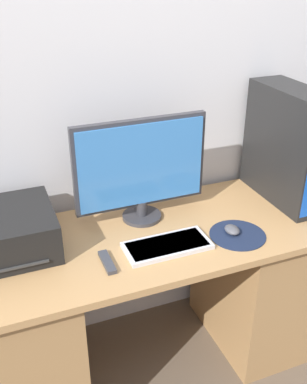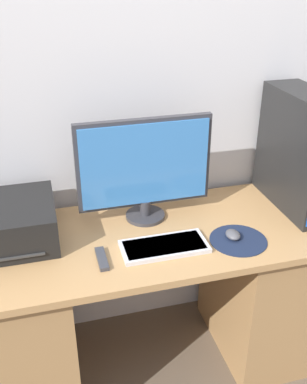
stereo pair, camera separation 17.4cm
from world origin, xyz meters
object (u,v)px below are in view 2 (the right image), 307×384
object	(u,v)px
monitor	(145,167)
mouse	(233,235)
keyboard	(164,246)
printer	(7,223)
remote_control	(102,259)
computer_tower	(301,152)

from	to	relation	value
monitor	mouse	size ratio (longest dim) A/B	7.67
monitor	mouse	world-z (taller)	monitor
monitor	keyboard	distance (m)	0.34
printer	mouse	bearing A→B (deg)	-14.53
monitor	remote_control	distance (m)	0.42
computer_tower	printer	xyz separation A→B (m)	(-1.24, 0.03, -0.18)
mouse	printer	bearing A→B (deg)	165.47
mouse	computer_tower	size ratio (longest dim) A/B	0.14
computer_tower	remote_control	size ratio (longest dim) A/B	3.71
computer_tower	printer	world-z (taller)	computer_tower
keyboard	computer_tower	size ratio (longest dim) A/B	0.65
monitor	computer_tower	world-z (taller)	computer_tower
printer	computer_tower	bearing A→B (deg)	-1.36
keyboard	mouse	world-z (taller)	mouse
computer_tower	printer	distance (m)	1.26
keyboard	computer_tower	bearing A→B (deg)	15.68
remote_control	monitor	bearing A→B (deg)	48.69
computer_tower	remote_control	bearing A→B (deg)	-167.57
mouse	printer	xyz separation A→B (m)	(-0.86, 0.22, 0.06)
monitor	mouse	distance (m)	0.45
computer_tower	mouse	bearing A→B (deg)	-153.15
monitor	printer	xyz separation A→B (m)	(-0.57, -0.03, -0.16)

